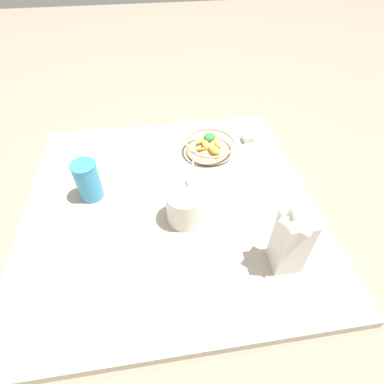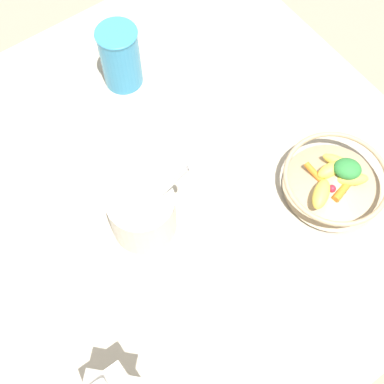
% 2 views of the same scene
% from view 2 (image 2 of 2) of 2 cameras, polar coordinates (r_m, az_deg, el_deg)
% --- Properties ---
extents(ground_plane, '(6.00, 6.00, 0.00)m').
position_cam_2_polar(ground_plane, '(1.15, -2.37, -0.20)').
color(ground_plane, gray).
extents(countertop, '(1.06, 1.06, 0.04)m').
position_cam_2_polar(countertop, '(1.14, -2.41, 0.22)').
color(countertop, '#B2A893').
rests_on(countertop, ground_plane).
extents(fruit_bowl, '(0.21, 0.21, 0.08)m').
position_cam_2_polar(fruit_bowl, '(1.12, 14.99, 1.16)').
color(fruit_bowl, tan).
rests_on(fruit_bowl, countertop).
extents(yogurt_tub, '(0.16, 0.13, 0.23)m').
position_cam_2_polar(yogurt_tub, '(1.02, -5.32, -2.10)').
color(yogurt_tub, silver).
rests_on(yogurt_tub, countertop).
extents(drinking_cup, '(0.09, 0.09, 0.16)m').
position_cam_2_polar(drinking_cup, '(1.22, -7.67, 14.14)').
color(drinking_cup, '#3893C6').
rests_on(drinking_cup, countertop).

